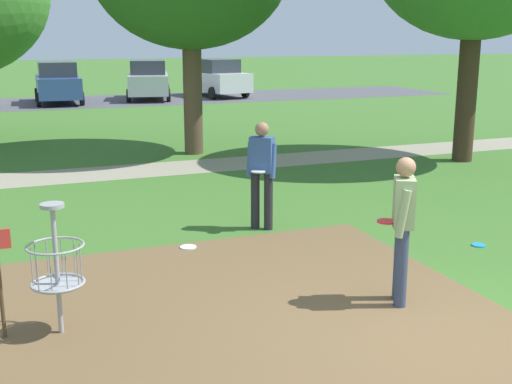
% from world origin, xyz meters
% --- Properties ---
extents(ground_plane, '(160.00, 160.00, 0.00)m').
position_xyz_m(ground_plane, '(0.00, 0.00, 0.00)').
color(ground_plane, '#3D6B28').
extents(dirt_tee_pad, '(6.12, 5.43, 0.01)m').
position_xyz_m(dirt_tee_pad, '(-1.94, 1.36, 0.00)').
color(dirt_tee_pad, brown).
rests_on(dirt_tee_pad, ground).
extents(disc_golf_basket, '(0.98, 0.58, 1.39)m').
position_xyz_m(disc_golf_basket, '(-3.68, 1.66, 0.75)').
color(disc_golf_basket, '#9E9EA3').
rests_on(disc_golf_basket, ground).
extents(player_throwing, '(0.46, 0.45, 1.71)m').
position_xyz_m(player_throwing, '(-0.28, 4.36, 0.97)').
color(player_throwing, '#232328').
rests_on(player_throwing, ground).
extents(player_waiting_left, '(0.45, 0.49, 1.71)m').
position_xyz_m(player_waiting_left, '(0.09, 1.04, 0.97)').
color(player_waiting_left, '#384260').
rests_on(player_waiting_left, ground).
extents(frisbee_near_basket, '(0.20, 0.20, 0.02)m').
position_xyz_m(frisbee_near_basket, '(2.36, 2.38, 0.01)').
color(frisbee_near_basket, '#1E93DB').
rests_on(frisbee_near_basket, ground).
extents(frisbee_far_left, '(0.24, 0.24, 0.02)m').
position_xyz_m(frisbee_far_left, '(-1.64, 3.85, 0.01)').
color(frisbee_far_left, white).
rests_on(frisbee_far_left, ground).
extents(parking_lot_strip, '(36.00, 6.00, 0.01)m').
position_xyz_m(parking_lot_strip, '(0.00, 26.06, 0.00)').
color(parking_lot_strip, '#4C4C51').
rests_on(parking_lot_strip, ground).
extents(parked_car_center_left, '(2.08, 4.26, 1.84)m').
position_xyz_m(parked_car_center_left, '(-1.52, 25.80, 0.92)').
color(parked_car_center_left, '#2D4784').
rests_on(parked_car_center_left, ground).
extents(parked_car_center_right, '(2.69, 4.50, 1.84)m').
position_xyz_m(parked_car_center_right, '(2.66, 26.12, 0.92)').
color(parked_car_center_right, '#B2B7BC').
rests_on(parked_car_center_right, ground).
extents(parked_car_rightmost, '(2.46, 4.43, 1.84)m').
position_xyz_m(parked_car_rightmost, '(6.13, 26.34, 0.92)').
color(parked_car_rightmost, silver).
rests_on(parked_car_rightmost, ground).
extents(gravel_path, '(40.00, 1.58, 0.00)m').
position_xyz_m(gravel_path, '(0.00, 9.61, 0.00)').
color(gravel_path, gray).
rests_on(gravel_path, ground).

